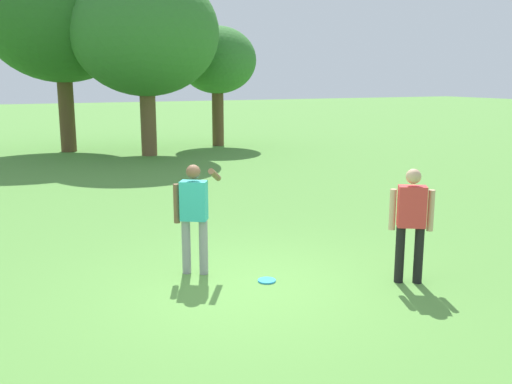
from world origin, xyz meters
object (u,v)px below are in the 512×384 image
person_thrower (194,210)px  tree_far_right (145,33)px  frisbee (267,281)px  tree_broad_center (60,17)px  person_catcher (411,218)px  tree_slender_mid (217,61)px

person_thrower → tree_far_right: bearing=78.5°
person_thrower → frisbee: size_ratio=6.38×
person_thrower → tree_broad_center: bearing=89.8°
tree_broad_center → person_catcher: bearing=-81.5°
person_thrower → tree_slender_mid: size_ratio=0.33×
frisbee → tree_slender_mid: tree_slender_mid is taller
tree_broad_center → tree_slender_mid: tree_broad_center is taller
person_catcher → tree_slender_mid: bearing=78.1°
tree_broad_center → tree_far_right: size_ratio=1.13×
tree_far_right → tree_broad_center: bearing=136.9°
person_thrower → person_catcher: size_ratio=1.00×
tree_far_right → tree_slender_mid: 4.01m
person_catcher → tree_broad_center: (-2.56, 17.15, 4.14)m
frisbee → tree_slender_mid: 16.91m
person_thrower → tree_slender_mid: (6.11, 14.90, 2.56)m
frisbee → tree_far_right: (1.85, 13.85, 4.40)m
frisbee → person_catcher: bearing=-25.8°
person_thrower → tree_slender_mid: bearing=67.7°
person_catcher → tree_far_right: size_ratio=0.24×
person_thrower → tree_broad_center: 16.05m
frisbee → tree_far_right: size_ratio=0.04×
person_catcher → tree_far_right: tree_far_right is taller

